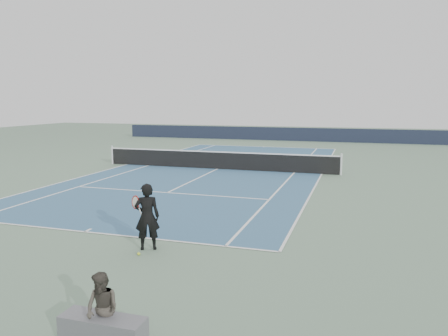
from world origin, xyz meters
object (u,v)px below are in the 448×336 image
(tennis_ball, at_px, (139,254))
(tennis_player, at_px, (147,217))
(tennis_net, at_px, (217,160))
(spectator_bench, at_px, (103,319))

(tennis_ball, bearing_deg, tennis_player, 88.59)
(tennis_net, height_order, tennis_player, tennis_player)
(tennis_net, xyz_separation_m, spectator_bench, (3.65, -16.64, -0.12))
(tennis_player, relative_size, spectator_bench, 1.20)
(tennis_net, xyz_separation_m, tennis_ball, (2.32, -13.07, -0.47))
(tennis_player, bearing_deg, tennis_net, 100.47)
(tennis_player, xyz_separation_m, spectator_bench, (1.31, -4.02, -0.44))
(tennis_player, relative_size, tennis_ball, 22.67)
(tennis_ball, height_order, spectator_bench, spectator_bench)
(spectator_bench, bearing_deg, tennis_player, 108.12)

